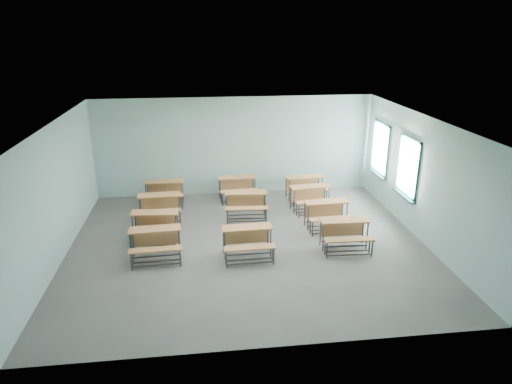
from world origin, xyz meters
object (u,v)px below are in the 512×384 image
desk_unit_r2c1 (246,201)px  desk_unit_r0c1 (248,238)px  desk_unit_r2c2 (311,195)px  desk_unit_r2c0 (160,204)px  desk_unit_r3c1 (238,185)px  desk_unit_r1c0 (155,222)px  desk_unit_r3c0 (164,189)px  desk_unit_r1c2 (327,211)px  desk_unit_r0c2 (345,230)px  desk_unit_r3c2 (305,184)px  desk_unit_r0c0 (156,240)px

desk_unit_r2c1 → desk_unit_r0c1: bearing=-91.7°
desk_unit_r0c1 → desk_unit_r2c2: (2.22, 2.74, 0.00)m
desk_unit_r2c2 → desk_unit_r0c1: bearing=-136.3°
desk_unit_r2c0 → desk_unit_r3c1: (2.36, 1.39, 0.00)m
desk_unit_r1c0 → desk_unit_r2c1: (2.51, 1.23, 0.00)m
desk_unit_r2c1 → desk_unit_r3c0: (-2.43, 1.32, 0.00)m
desk_unit_r2c1 → desk_unit_r3c1: 1.48m
desk_unit_r1c2 → desk_unit_r2c2: (-0.13, 1.31, 0.00)m
desk_unit_r0c2 → desk_unit_r3c2: 3.59m
desk_unit_r0c1 → desk_unit_r1c0: 2.59m
desk_unit_r0c1 → desk_unit_r2c2: size_ratio=0.95×
desk_unit_r1c2 → desk_unit_r3c2: bearing=88.6°
desk_unit_r0c0 → desk_unit_r2c2: same height
desk_unit_r1c2 → desk_unit_r2c2: 1.32m
desk_unit_r2c2 → desk_unit_r2c1: bearing=-179.0°
desk_unit_r0c0 → desk_unit_r2c2: (4.40, 2.57, 0.00)m
desk_unit_r1c2 → desk_unit_r3c2: same height
desk_unit_r0c2 → desk_unit_r2c0: size_ratio=0.98×
desk_unit_r0c1 → desk_unit_r3c0: size_ratio=1.00×
desk_unit_r1c0 → desk_unit_r2c2: bearing=23.4°
desk_unit_r2c1 → desk_unit_r3c2: 2.41m
desk_unit_r2c2 → desk_unit_r2c0: bearing=175.4°
desk_unit_r1c2 → desk_unit_r3c0: 5.13m
desk_unit_r0c1 → desk_unit_r0c2: bearing=1.1°
desk_unit_r0c0 → desk_unit_r0c1: same height
desk_unit_r2c0 → desk_unit_r2c1: (2.48, -0.08, 0.00)m
desk_unit_r1c0 → desk_unit_r2c1: 2.79m
desk_unit_r2c0 → desk_unit_r2c2: 4.49m
desk_unit_r1c0 → desk_unit_r0c2: bearing=-8.2°
desk_unit_r0c1 → desk_unit_r2c2: bearing=49.1°
desk_unit_r3c0 → desk_unit_r1c2: bearing=-25.6°
desk_unit_r0c2 → desk_unit_r3c1: bearing=123.5°
desk_unit_r2c0 → desk_unit_r1c0: bearing=-94.5°
desk_unit_r3c2 → desk_unit_r0c1: bearing=-127.7°
desk_unit_r3c0 → desk_unit_r2c2: bearing=-11.5°
desk_unit_r2c0 → desk_unit_r1c2: bearing=-16.6°
desk_unit_r2c2 → desk_unit_r0c2: bearing=-92.2°
desk_unit_r0c0 → desk_unit_r1c2: same height
desk_unit_r1c0 → desk_unit_r1c2: (4.65, 0.22, 0.00)m
desk_unit_r2c2 → desk_unit_r0c0: bearing=-157.0°
desk_unit_r0c2 → desk_unit_r2c2: (-0.23, 2.61, 0.00)m
desk_unit_r0c0 → desk_unit_r2c1: same height
desk_unit_r0c0 → desk_unit_r2c1: bearing=40.6°
desk_unit_r2c2 → desk_unit_r3c1: bearing=143.6°
desk_unit_r0c2 → desk_unit_r3c2: size_ratio=0.95×
desk_unit_r0c2 → desk_unit_r0c0: bearing=-178.8°
desk_unit_r0c1 → desk_unit_r1c2: 2.76m
desk_unit_r1c2 → desk_unit_r1c0: bearing=179.1°
desk_unit_r2c2 → desk_unit_r3c0: same height
desk_unit_r3c0 → desk_unit_r3c1: size_ratio=0.97×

